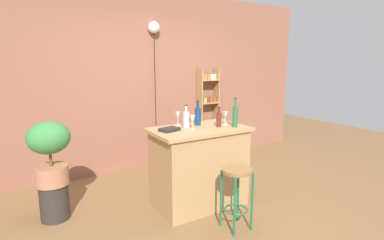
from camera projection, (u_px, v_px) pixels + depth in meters
name	position (u px, v px, depth m)	size (l,w,h in m)	color
ground	(213.00, 214.00, 3.42)	(12.00, 12.00, 0.00)	brown
back_wall	(144.00, 82.00, 4.80)	(6.40, 0.10, 2.80)	#8C5642
kitchen_counter	(199.00, 166.00, 3.58)	(1.13, 0.67, 0.95)	#A87F51
bar_stool	(237.00, 185.00, 3.05)	(0.31, 0.31, 0.65)	#196642
spice_shelf	(208.00, 112.00, 5.34)	(0.38, 0.18, 1.60)	#A87F51
plant_stool	(55.00, 201.00, 3.29)	(0.30, 0.30, 0.40)	#2D2823
potted_plant	(50.00, 149.00, 3.17)	(0.44, 0.39, 0.69)	#A86B4C
bottle_wine_red	(219.00, 119.00, 3.54)	(0.06, 0.06, 0.24)	#5B2319
bottle_spirits_clear	(186.00, 119.00, 3.48)	(0.08, 0.08, 0.27)	#B2B2B7
bottle_sauce_amber	(198.00, 116.00, 3.62)	(0.07, 0.07, 0.30)	navy
bottle_soda_blue	(235.00, 116.00, 3.52)	(0.06, 0.06, 0.35)	#236638
wine_glass_left	(192.00, 119.00, 3.39)	(0.07, 0.07, 0.16)	silver
wine_glass_center	(178.00, 116.00, 3.62)	(0.07, 0.07, 0.16)	silver
wine_glass_right	(225.00, 116.00, 3.63)	(0.07, 0.07, 0.16)	silver
cookbook	(170.00, 129.00, 3.33)	(0.21, 0.15, 0.04)	black
pendant_globe_light	(154.00, 31.00, 4.63)	(0.18, 0.18, 2.33)	black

